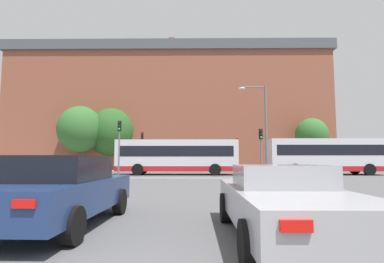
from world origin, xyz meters
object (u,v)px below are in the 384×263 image
(traffic_light_near_right, at_px, (261,144))
(pedestrian_waiting, at_px, (204,162))
(traffic_light_far_left, at_px, (142,145))
(bus_crossing_trailing, at_px, (326,156))
(bus_crossing_lead, at_px, (177,156))
(traffic_light_near_left, at_px, (119,139))
(pedestrian_walking_east, at_px, (225,162))
(car_saloon_left, at_px, (61,190))
(car_roadster_right, at_px, (283,201))
(traffic_light_far_right, at_px, (238,149))
(street_lamp_junction, at_px, (261,121))

(traffic_light_near_right, xyz_separation_m, pedestrian_waiting, (-4.10, 11.57, -1.48))
(traffic_light_far_left, bearing_deg, bus_crossing_trailing, -23.61)
(bus_crossing_trailing, relative_size, traffic_light_far_left, 2.26)
(bus_crossing_lead, bearing_deg, traffic_light_near_left, -53.62)
(pedestrian_walking_east, bearing_deg, car_saloon_left, -40.11)
(car_roadster_right, bearing_deg, traffic_light_far_right, 83.43)
(traffic_light_near_left, relative_size, pedestrian_walking_east, 2.41)
(street_lamp_junction, relative_size, pedestrian_walking_east, 3.76)
(pedestrian_walking_east, bearing_deg, bus_crossing_trailing, 15.44)
(car_roadster_right, bearing_deg, pedestrian_walking_east, 86.13)
(car_saloon_left, xyz_separation_m, traffic_light_far_right, (7.76, 28.52, 1.82))
(car_saloon_left, xyz_separation_m, pedestrian_walking_east, (6.40, 29.14, 0.34))
(car_roadster_right, xyz_separation_m, pedestrian_walking_east, (2.02, 30.13, 0.43))
(traffic_light_far_right, distance_m, street_lamp_junction, 12.95)
(traffic_light_near_left, height_order, traffic_light_far_right, traffic_light_near_left)
(car_saloon_left, distance_m, street_lamp_junction, 17.82)
(bus_crossing_trailing, bearing_deg, bus_crossing_lead, -89.23)
(pedestrian_waiting, bearing_deg, traffic_light_near_left, -177.80)
(traffic_light_far_right, relative_size, street_lamp_junction, 0.55)
(car_saloon_left, xyz_separation_m, bus_crossing_lead, (1.22, 20.35, 0.89))
(traffic_light_near_right, xyz_separation_m, traffic_light_far_right, (-0.16, 11.71, 0.05))
(car_roadster_right, bearing_deg, street_lamp_junction, 78.65)
(traffic_light_far_right, bearing_deg, street_lamp_junction, -90.20)
(car_roadster_right, distance_m, bus_crossing_trailing, 23.79)
(bus_crossing_lead, bearing_deg, traffic_light_far_left, -150.12)
(traffic_light_near_left, bearing_deg, car_roadster_right, -67.34)
(traffic_light_far_right, relative_size, pedestrian_walking_east, 2.07)
(street_lamp_junction, distance_m, pedestrian_waiting, 13.67)
(traffic_light_near_left, height_order, pedestrian_waiting, traffic_light_near_left)
(car_saloon_left, xyz_separation_m, traffic_light_near_left, (-3.18, 17.11, 2.20))
(street_lamp_junction, height_order, pedestrian_walking_east, street_lamp_junction)
(traffic_light_near_left, bearing_deg, bus_crossing_lead, 36.38)
(bus_crossing_lead, xyz_separation_m, street_lamp_junction, (6.49, -4.68, 2.59))
(bus_crossing_lead, distance_m, traffic_light_near_right, 7.63)
(bus_crossing_lead, relative_size, traffic_light_near_left, 2.40)
(traffic_light_near_right, bearing_deg, traffic_light_far_left, 134.41)
(car_roadster_right, height_order, traffic_light_near_left, traffic_light_near_left)
(bus_crossing_lead, distance_m, pedestrian_waiting, 8.46)
(traffic_light_near_left, xyz_separation_m, street_lamp_junction, (10.89, -1.44, 1.28))
(traffic_light_near_right, bearing_deg, traffic_light_near_left, 178.46)
(car_saloon_left, xyz_separation_m, traffic_light_far_left, (-3.36, 28.33, 2.25))
(bus_crossing_lead, relative_size, pedestrian_walking_east, 5.79)
(traffic_light_far_left, height_order, pedestrian_walking_east, traffic_light_far_left)
(car_saloon_left, bearing_deg, street_lamp_junction, 65.16)
(traffic_light_near_left, relative_size, traffic_light_near_right, 1.19)
(bus_crossing_trailing, xyz_separation_m, traffic_light_near_right, (-6.56, -3.72, 0.83))
(bus_crossing_lead, xyz_separation_m, pedestrian_waiting, (2.60, 8.03, -0.59))
(traffic_light_near_left, relative_size, traffic_light_far_left, 0.98)
(traffic_light_far_right, height_order, street_lamp_junction, street_lamp_junction)
(traffic_light_far_left, xyz_separation_m, pedestrian_walking_east, (9.76, 0.82, -1.92))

